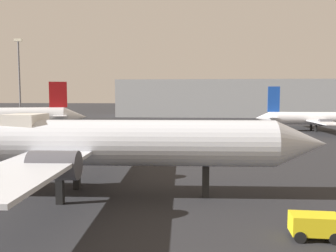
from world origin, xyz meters
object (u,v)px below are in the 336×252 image
(airplane_distant, at_px, (317,118))
(baggage_cart, at_px, (314,225))
(light_mast_left, at_px, (19,75))
(airplane_at_gate, at_px, (82,143))

(airplane_distant, height_order, baggage_cart, airplane_distant)
(baggage_cart, relative_size, light_mast_left, 0.10)
(airplane_distant, bearing_deg, light_mast_left, 159.17)
(airplane_at_gate, bearing_deg, baggage_cart, -27.36)
(airplane_at_gate, height_order, baggage_cart, airplane_at_gate)
(light_mast_left, bearing_deg, airplane_at_gate, -60.30)
(airplane_at_gate, distance_m, light_mast_left, 90.06)
(airplane_at_gate, height_order, airplane_distant, airplane_at_gate)
(baggage_cart, bearing_deg, light_mast_left, 127.21)
(airplane_at_gate, bearing_deg, airplane_distant, 53.99)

